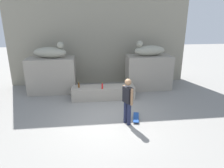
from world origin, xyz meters
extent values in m
plane|color=gray|center=(0.00, 0.00, 0.00)|extent=(40.00, 40.00, 0.00)
cube|color=gray|center=(0.00, 4.83, 3.35)|extent=(9.72, 0.60, 6.70)
cube|color=gray|center=(-2.46, 3.31, 0.87)|extent=(2.28, 1.13, 1.75)
cube|color=gray|center=(2.46, 3.31, 0.87)|extent=(2.28, 1.13, 1.75)
ellipsoid|color=gray|center=(-2.46, 3.31, 2.01)|extent=(1.67, 0.83, 0.52)
sphere|color=gray|center=(-1.92, 3.22, 2.37)|extent=(0.32, 0.32, 0.32)
ellipsoid|color=gray|center=(2.46, 3.31, 2.01)|extent=(1.65, 0.71, 0.52)
sphere|color=gray|center=(1.91, 3.26, 2.37)|extent=(0.32, 0.32, 0.32)
cube|color=gray|center=(0.00, 2.16, 0.29)|extent=(2.88, 0.78, 0.58)
cylinder|color=#1E233F|center=(0.62, -0.20, 0.41)|extent=(0.14, 0.14, 0.82)
cylinder|color=#1E233F|center=(0.71, -0.38, 0.41)|extent=(0.14, 0.14, 0.82)
cube|color=black|center=(0.67, -0.29, 1.10)|extent=(0.34, 0.41, 0.56)
sphere|color=#8C6647|center=(0.67, -0.29, 1.55)|extent=(0.23, 0.23, 0.23)
cylinder|color=#8C6647|center=(0.57, -0.09, 1.09)|extent=(0.09, 0.09, 0.58)
cylinder|color=#8C6647|center=(0.77, -0.49, 1.09)|extent=(0.09, 0.09, 0.58)
cube|color=navy|center=(1.06, -0.01, 0.07)|extent=(0.39, 0.82, 0.02)
cylinder|color=white|center=(1.06, -0.32, 0.03)|extent=(0.04, 0.06, 0.06)
cylinder|color=white|center=(0.92, -0.28, 0.03)|extent=(0.04, 0.06, 0.06)
cylinder|color=white|center=(1.20, 0.26, 0.03)|extent=(0.04, 0.06, 0.06)
cylinder|color=white|center=(1.07, 0.30, 0.03)|extent=(0.04, 0.06, 0.06)
cylinder|color=red|center=(-0.06, 1.87, 0.69)|extent=(0.07, 0.07, 0.22)
cylinder|color=red|center=(-0.06, 1.87, 0.83)|extent=(0.03, 0.03, 0.06)
cylinder|color=yellow|center=(-0.06, 1.87, 0.86)|extent=(0.04, 0.04, 0.01)
cylinder|color=#1E722D|center=(1.21, 2.46, 0.67)|extent=(0.06, 0.06, 0.18)
cylinder|color=#1E722D|center=(1.21, 2.46, 0.79)|extent=(0.03, 0.03, 0.06)
cylinder|color=yellow|center=(1.21, 2.46, 0.83)|extent=(0.03, 0.03, 0.01)
cylinder|color=#593314|center=(-1.11, 2.17, 0.67)|extent=(0.08, 0.08, 0.18)
cylinder|color=#593314|center=(-1.11, 2.17, 0.79)|extent=(0.04, 0.04, 0.06)
cylinder|color=yellow|center=(-1.11, 2.17, 0.83)|extent=(0.04, 0.04, 0.01)
camera|label=1|loc=(-0.62, -6.69, 3.66)|focal=32.70mm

